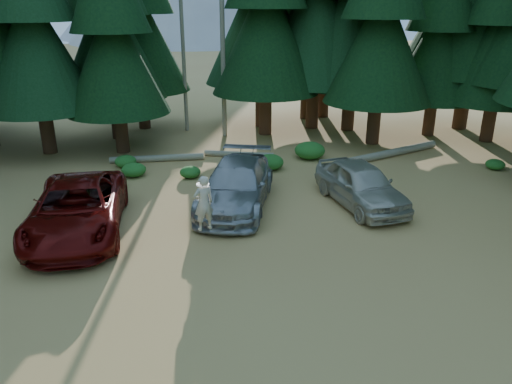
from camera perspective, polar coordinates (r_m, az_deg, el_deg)
ground at (r=13.35m, az=-2.75°, el=-9.32°), size 160.00×160.00×0.00m
forest_belt_north at (r=27.35m, az=-5.34°, el=6.63°), size 36.00×7.00×22.00m
snag_front at (r=26.06m, az=-3.90°, el=19.32°), size 0.24×0.24×12.00m
snag_back at (r=27.56m, az=-8.40°, el=17.15°), size 0.20×0.20×10.00m
red_pickup at (r=16.19m, az=-19.77°, el=-1.80°), size 2.93×5.88×1.60m
silver_minivan_center at (r=17.26m, az=-2.27°, el=0.78°), size 3.50×5.74×1.55m
silver_minivan_right at (r=17.76m, az=11.89°, el=0.87°), size 2.62×4.73×1.52m
frisbee_player at (r=14.12m, az=-6.02°, el=-1.25°), size 0.69×0.59×1.62m
log_left at (r=22.83m, az=-11.22°, el=3.80°), size 4.16×0.41×0.30m
log_mid at (r=23.05m, az=-1.97°, el=4.33°), size 3.17×1.14×0.27m
log_right at (r=24.03m, az=15.42°, el=4.37°), size 5.13×2.63×0.35m
shrub_far_left at (r=22.34m, az=-14.68°, el=3.42°), size 0.92×0.92×0.51m
shrub_left at (r=21.03m, az=-13.80°, el=2.48°), size 1.00×1.00×0.55m
shrub_center_left at (r=19.88m, az=-16.14°, el=1.20°), size 1.03×1.03×0.57m
shrub_center_right at (r=20.46m, az=-7.53°, el=2.27°), size 0.85×0.85×0.47m
shrub_right at (r=21.29m, az=1.61°, el=3.44°), size 1.16×1.16×0.64m
shrub_far_right at (r=22.91m, az=6.17°, el=4.75°), size 1.38×1.38×0.76m
shrub_edge_east at (r=23.63m, az=25.67°, el=2.86°), size 0.80×0.80×0.44m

